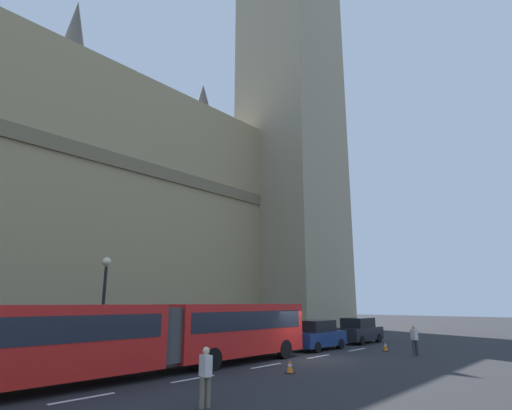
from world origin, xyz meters
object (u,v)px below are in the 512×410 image
(traffic_cone_middle, at_px, (385,346))
(pedestrian_near_cones, at_px, (205,374))
(clock_tower, at_px, (289,30))
(sedan_lead, at_px, (317,335))
(articulated_bus, at_px, (158,332))
(traffic_cone_west, at_px, (290,366))
(street_lamp, at_px, (103,301))
(sedan_trailing, at_px, (359,331))
(pedestrian_by_kerb, at_px, (415,339))

(traffic_cone_middle, distance_m, pedestrian_near_cones, 17.36)
(clock_tower, distance_m, sedan_lead, 45.00)
(clock_tower, xyz_separation_m, articulated_bus, (-29.62, -13.99, -38.24))
(traffic_cone_west, bearing_deg, street_lamp, 115.71)
(street_lamp, xyz_separation_m, pedestrian_near_cones, (-2.34, -10.34, -2.14))
(street_lamp, bearing_deg, sedan_trailing, -13.98)
(sedan_trailing, distance_m, traffic_cone_middle, 5.13)
(articulated_bus, distance_m, traffic_cone_west, 5.91)
(street_lamp, relative_size, pedestrian_near_cones, 3.12)
(sedan_trailing, bearing_deg, articulated_bus, 179.70)
(clock_tower, height_order, pedestrian_by_kerb, clock_tower)
(traffic_cone_west, bearing_deg, clock_tower, 35.23)
(sedan_lead, height_order, pedestrian_by_kerb, sedan_lead)
(traffic_cone_middle, height_order, street_lamp, street_lamp)
(sedan_trailing, height_order, traffic_cone_middle, sedan_trailing)
(traffic_cone_west, height_order, traffic_cone_middle, same)
(traffic_cone_middle, bearing_deg, clock_tower, 49.86)
(sedan_trailing, xyz_separation_m, street_lamp, (-18.48, 4.60, 2.14))
(articulated_bus, bearing_deg, sedan_trailing, -0.30)
(sedan_lead, distance_m, traffic_cone_middle, 4.28)
(sedan_lead, distance_m, street_lamp, 13.56)
(traffic_cone_middle, bearing_deg, pedestrian_by_kerb, -114.17)
(street_lamp, bearing_deg, pedestrian_by_kerb, -37.12)
(clock_tower, relative_size, sedan_trailing, 17.34)
(sedan_trailing, distance_m, traffic_cone_west, 14.90)
(sedan_trailing, height_order, street_lamp, street_lamp)
(traffic_cone_middle, bearing_deg, street_lamp, 151.13)
(articulated_bus, xyz_separation_m, traffic_cone_middle, (14.70, -3.70, -1.46))
(street_lamp, height_order, pedestrian_near_cones, street_lamp)
(articulated_bus, bearing_deg, pedestrian_by_kerb, -23.62)
(sedan_lead, distance_m, pedestrian_near_cones, 15.93)
(clock_tower, distance_m, traffic_cone_west, 50.62)
(sedan_trailing, xyz_separation_m, traffic_cone_west, (-14.33, -4.03, -0.63))
(sedan_lead, height_order, sedan_trailing, same)
(pedestrian_by_kerb, bearing_deg, pedestrian_near_cones, 179.48)
(sedan_trailing, distance_m, pedestrian_by_kerb, 7.49)
(sedan_trailing, xyz_separation_m, pedestrian_by_kerb, (-4.63, -5.88, -0.00))
(sedan_lead, xyz_separation_m, sedan_trailing, (5.93, 0.07, 0.00))
(sedan_lead, xyz_separation_m, traffic_cone_west, (-8.40, -3.96, -0.63))
(traffic_cone_middle, relative_size, street_lamp, 0.11)
(traffic_cone_west, height_order, pedestrian_by_kerb, pedestrian_by_kerb)
(clock_tower, bearing_deg, pedestrian_by_kerb, -128.60)
(sedan_lead, xyz_separation_m, traffic_cone_middle, (2.33, -3.54, -0.63))
(articulated_bus, distance_m, sedan_lead, 12.40)
(sedan_trailing, xyz_separation_m, pedestrian_near_cones, (-20.82, -5.74, -0.00))
(articulated_bus, height_order, pedestrian_by_kerb, articulated_bus)
(pedestrian_by_kerb, bearing_deg, sedan_lead, 102.64)
(pedestrian_by_kerb, bearing_deg, sedan_trailing, 51.82)
(traffic_cone_west, relative_size, traffic_cone_middle, 1.00)
(sedan_trailing, distance_m, street_lamp, 19.17)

